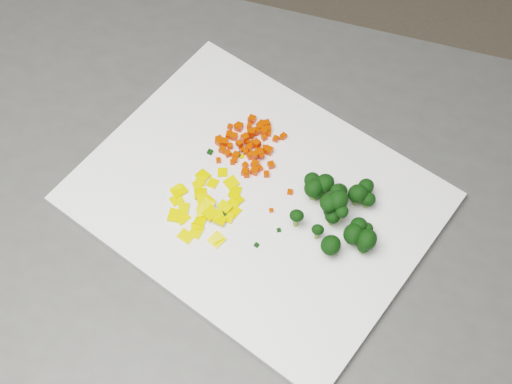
% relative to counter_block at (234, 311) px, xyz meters
% --- Properties ---
extents(counter_block, '(1.03, 0.74, 0.90)m').
position_rel_counter_block_xyz_m(counter_block, '(0.00, 0.00, 0.00)').
color(counter_block, '#494947').
rests_on(counter_block, ground).
extents(cutting_board, '(0.55, 0.49, 0.01)m').
position_rel_counter_block_xyz_m(cutting_board, '(0.04, -0.00, 0.46)').
color(cutting_board, white).
rests_on(cutting_board, counter_block).
extents(carrot_pile, '(0.10, 0.10, 0.03)m').
position_rel_counter_block_xyz_m(carrot_pile, '(0.02, 0.07, 0.48)').
color(carrot_pile, '#EF2802').
rests_on(carrot_pile, cutting_board).
extents(pepper_pile, '(0.11, 0.11, 0.02)m').
position_rel_counter_block_xyz_m(pepper_pile, '(-0.01, -0.03, 0.47)').
color(pepper_pile, yellow).
rests_on(pepper_pile, cutting_board).
extents(broccoli_pile, '(0.12, 0.12, 0.06)m').
position_rel_counter_block_xyz_m(broccoli_pile, '(0.15, -0.01, 0.49)').
color(broccoli_pile, black).
rests_on(broccoli_pile, cutting_board).
extents(carrot_cube_0, '(0.01, 0.01, 0.01)m').
position_rel_counter_block_xyz_m(carrot_cube_0, '(0.01, 0.06, 0.47)').
color(carrot_cube_0, '#EF2802').
rests_on(carrot_cube_0, carrot_pile).
extents(carrot_cube_1, '(0.01, 0.01, 0.01)m').
position_rel_counter_block_xyz_m(carrot_cube_1, '(0.05, 0.09, 0.47)').
color(carrot_cube_1, '#EF2802').
rests_on(carrot_cube_1, carrot_pile).
extents(carrot_cube_2, '(0.01, 0.01, 0.01)m').
position_rel_counter_block_xyz_m(carrot_cube_2, '(0.00, 0.04, 0.47)').
color(carrot_cube_2, '#EF2802').
rests_on(carrot_cube_2, carrot_pile).
extents(carrot_cube_3, '(0.01, 0.01, 0.01)m').
position_rel_counter_block_xyz_m(carrot_cube_3, '(0.03, 0.09, 0.47)').
color(carrot_cube_3, '#EF2802').
rests_on(carrot_cube_3, carrot_pile).
extents(carrot_cube_4, '(0.01, 0.01, 0.01)m').
position_rel_counter_block_xyz_m(carrot_cube_4, '(-0.01, 0.07, 0.47)').
color(carrot_cube_4, '#EF2802').
rests_on(carrot_cube_4, carrot_pile).
extents(carrot_cube_5, '(0.01, 0.01, 0.01)m').
position_rel_counter_block_xyz_m(carrot_cube_5, '(0.02, 0.03, 0.47)').
color(carrot_cube_5, '#EF2802').
rests_on(carrot_cube_5, carrot_pile).
extents(carrot_cube_6, '(0.01, 0.01, 0.01)m').
position_rel_counter_block_xyz_m(carrot_cube_6, '(0.00, 0.04, 0.47)').
color(carrot_cube_6, '#EF2802').
rests_on(carrot_cube_6, carrot_pile).
extents(carrot_cube_7, '(0.01, 0.01, 0.01)m').
position_rel_counter_block_xyz_m(carrot_cube_7, '(0.02, 0.06, 0.47)').
color(carrot_cube_7, '#EF2802').
rests_on(carrot_cube_7, carrot_pile).
extents(carrot_cube_8, '(0.01, 0.01, 0.01)m').
position_rel_counter_block_xyz_m(carrot_cube_8, '(-0.01, 0.05, 0.47)').
color(carrot_cube_8, '#EF2802').
rests_on(carrot_cube_8, carrot_pile).
extents(carrot_cube_9, '(0.01, 0.01, 0.01)m').
position_rel_counter_block_xyz_m(carrot_cube_9, '(0.01, 0.09, 0.47)').
color(carrot_cube_9, '#EF2802').
rests_on(carrot_cube_9, carrot_pile).
extents(carrot_cube_10, '(0.01, 0.01, 0.01)m').
position_rel_counter_block_xyz_m(carrot_cube_10, '(0.03, 0.05, 0.47)').
color(carrot_cube_10, '#EF2802').
rests_on(carrot_cube_10, carrot_pile).
extents(carrot_cube_11, '(0.01, 0.01, 0.01)m').
position_rel_counter_block_xyz_m(carrot_cube_11, '(0.02, 0.09, 0.47)').
color(carrot_cube_11, '#EF2802').
rests_on(carrot_cube_11, carrot_pile).
extents(carrot_cube_12, '(0.01, 0.01, 0.01)m').
position_rel_counter_block_xyz_m(carrot_cube_12, '(0.01, 0.06, 0.47)').
color(carrot_cube_12, '#EF2802').
rests_on(carrot_cube_12, carrot_pile).
extents(carrot_cube_13, '(0.01, 0.01, 0.01)m').
position_rel_counter_block_xyz_m(carrot_cube_13, '(0.02, 0.11, 0.47)').
color(carrot_cube_13, '#EF2802').
rests_on(carrot_cube_13, carrot_pile).
extents(carrot_cube_14, '(0.01, 0.01, 0.01)m').
position_rel_counter_block_xyz_m(carrot_cube_14, '(0.03, 0.04, 0.47)').
color(carrot_cube_14, '#EF2802').
rests_on(carrot_cube_14, carrot_pile).
extents(carrot_cube_15, '(0.01, 0.01, 0.01)m').
position_rel_counter_block_xyz_m(carrot_cube_15, '(0.02, 0.11, 0.47)').
color(carrot_cube_15, '#EF2802').
rests_on(carrot_cube_15, carrot_pile).
extents(carrot_cube_16, '(0.01, 0.01, 0.01)m').
position_rel_counter_block_xyz_m(carrot_cube_16, '(0.05, 0.05, 0.47)').
color(carrot_cube_16, '#EF2802').
rests_on(carrot_cube_16, carrot_pile).
extents(carrot_cube_17, '(0.01, 0.01, 0.01)m').
position_rel_counter_block_xyz_m(carrot_cube_17, '(0.04, 0.04, 0.47)').
color(carrot_cube_17, '#EF2802').
rests_on(carrot_cube_17, carrot_pile).
extents(carrot_cube_18, '(0.01, 0.01, 0.01)m').
position_rel_counter_block_xyz_m(carrot_cube_18, '(0.05, 0.03, 0.47)').
color(carrot_cube_18, '#EF2802').
rests_on(carrot_cube_18, carrot_pile).
extents(carrot_cube_19, '(0.01, 0.01, 0.01)m').
position_rel_counter_block_xyz_m(carrot_cube_19, '(0.00, 0.07, 0.47)').
color(carrot_cube_19, '#EF2802').
rests_on(carrot_cube_19, carrot_pile).
extents(carrot_cube_20, '(0.01, 0.01, 0.01)m').
position_rel_counter_block_xyz_m(carrot_cube_20, '(0.04, 0.10, 0.47)').
color(carrot_cube_20, '#EF2802').
rests_on(carrot_cube_20, carrot_pile).
extents(carrot_cube_21, '(0.01, 0.01, 0.01)m').
position_rel_counter_block_xyz_m(carrot_cube_21, '(0.03, 0.10, 0.47)').
color(carrot_cube_21, '#EF2802').
rests_on(carrot_cube_21, carrot_pile).
extents(carrot_cube_22, '(0.01, 0.01, 0.01)m').
position_rel_counter_block_xyz_m(carrot_cube_22, '(0.01, 0.09, 0.47)').
color(carrot_cube_22, '#EF2802').
rests_on(carrot_cube_22, carrot_pile).
extents(carrot_cube_23, '(0.01, 0.01, 0.01)m').
position_rel_counter_block_xyz_m(carrot_cube_23, '(-0.01, 0.10, 0.47)').
color(carrot_cube_23, '#EF2802').
rests_on(carrot_cube_23, carrot_pile).
extents(carrot_cube_24, '(0.01, 0.01, 0.01)m').
position_rel_counter_block_xyz_m(carrot_cube_24, '(-0.02, 0.10, 0.47)').
color(carrot_cube_24, '#EF2802').
rests_on(carrot_cube_24, carrot_pile).
extents(carrot_cube_25, '(0.01, 0.01, 0.01)m').
position_rel_counter_block_xyz_m(carrot_cube_25, '(0.01, 0.12, 0.47)').
color(carrot_cube_25, '#EF2802').
rests_on(carrot_cube_25, carrot_pile).
extents(carrot_cube_26, '(0.01, 0.01, 0.01)m').
position_rel_counter_block_xyz_m(carrot_cube_26, '(0.04, 0.06, 0.47)').
color(carrot_cube_26, '#EF2802').
rests_on(carrot_cube_26, carrot_pile).
extents(carrot_cube_27, '(0.01, 0.01, 0.01)m').
position_rel_counter_block_xyz_m(carrot_cube_27, '(0.01, 0.08, 0.48)').
color(carrot_cube_27, '#EF2802').
rests_on(carrot_cube_27, carrot_pile).
extents(carrot_cube_28, '(0.01, 0.01, 0.01)m').
position_rel_counter_block_xyz_m(carrot_cube_28, '(0.01, 0.08, 0.47)').
color(carrot_cube_28, '#EF2802').
rests_on(carrot_cube_28, carrot_pile).
extents(carrot_cube_29, '(0.01, 0.01, 0.01)m').
position_rel_counter_block_xyz_m(carrot_cube_29, '(0.01, 0.10, 0.47)').
color(carrot_cube_29, '#EF2802').
rests_on(carrot_cube_29, carrot_pile).
extents(carrot_cube_30, '(0.01, 0.01, 0.01)m').
position_rel_counter_block_xyz_m(carrot_cube_30, '(0.03, 0.03, 0.47)').
color(carrot_cube_30, '#EF2802').
rests_on(carrot_cube_30, carrot_pile).
extents(carrot_cube_31, '(0.01, 0.01, 0.01)m').
position_rel_counter_block_xyz_m(carrot_cube_31, '(0.02, 0.06, 0.47)').
color(carrot_cube_31, '#EF2802').
rests_on(carrot_cube_31, carrot_pile).
extents(carrot_cube_32, '(0.01, 0.01, 0.01)m').
position_rel_counter_block_xyz_m(carrot_cube_32, '(-0.02, 0.07, 0.47)').
color(carrot_cube_32, '#EF2802').
rests_on(carrot_cube_32, carrot_pile).
extents(carrot_cube_33, '(0.01, 0.01, 0.01)m').
position_rel_counter_block_xyz_m(carrot_cube_33, '(0.02, 0.07, 0.47)').
color(carrot_cube_33, '#EF2802').
rests_on(carrot_cube_33, carrot_pile).
extents(carrot_cube_34, '(0.01, 0.01, 0.01)m').
position_rel_counter_block_xyz_m(carrot_cube_34, '(0.01, 0.10, 0.46)').
color(carrot_cube_34, '#EF2802').
rests_on(carrot_cube_34, carrot_pile).
extents(carrot_cube_35, '(0.01, 0.01, 0.01)m').
position_rel_counter_block_xyz_m(carrot_cube_35, '(-0.02, 0.04, 0.47)').
color(carrot_cube_35, '#EF2802').
rests_on(carrot_cube_35, carrot_pile).
extents(carrot_cube_36, '(0.01, 0.01, 0.01)m').
position_rel_counter_block_xyz_m(carrot_cube_36, '(-0.03, 0.07, 0.47)').
color(carrot_cube_36, '#EF2802').
rests_on(carrot_cube_36, carrot_pile).
extents(carrot_cube_37, '(0.01, 0.01, 0.01)m').
position_rel_counter_block_xyz_m(carrot_cube_37, '(0.06, 0.10, 0.46)').
color(carrot_cube_37, '#EF2802').
rests_on(carrot_cube_37, carrot_pile).
extents(carrot_cube_38, '(0.01, 0.01, 0.01)m').
position_rel_counter_block_xyz_m(carrot_cube_38, '(0.02, 0.10, 0.47)').
color(carrot_cube_38, '#EF2802').
rests_on(carrot_cube_38, carrot_pile).
extents(carrot_cube_39, '(0.01, 0.01, 0.01)m').
position_rel_counter_block_xyz_m(carrot_cube_39, '(0.03, 0.07, 0.47)').
color(carrot_cube_39, '#EF2802').
rests_on(carrot_cube_39, carrot_pile).
extents(carrot_cube_40, '(0.01, 0.01, 0.01)m').
position_rel_counter_block_xyz_m(carrot_cube_40, '(0.03, 0.06, 0.47)').
color(carrot_cube_40, '#EF2802').
rests_on(carrot_cube_40, carrot_pile).
extents(carrot_cube_41, '(0.01, 0.01, 0.01)m').
position_rel_counter_block_xyz_m(carrot_cube_41, '(-0.02, 0.06, 0.47)').
color(carrot_cube_41, '#EF2802').
rests_on(carrot_cube_41, carrot_pile).
extents(carrot_cube_42, '(0.01, 0.01, 0.01)m').
position_rel_counter_block_xyz_m(carrot_cube_42, '(0.00, 0.05, 0.47)').
color(carrot_cube_42, '#EF2802').
rests_on(carrot_cube_42, carrot_pile).
extents(carrot_cube_43, '(0.01, 0.01, 0.01)m').
position_rel_counter_block_xyz_m(carrot_cube_43, '(0.02, 0.07, 0.47)').
color(carrot_cube_43, '#EF2802').
rests_on(carrot_cube_43, carrot_pile).
extents(carrot_cube_44, '(0.01, 0.01, 0.01)m').
position_rel_counter_block_xyz_m(carrot_cube_44, '(-0.01, 0.10, 0.47)').
color(carrot_cube_44, '#EF2802').
rests_on(carrot_cube_44, carrot_pile).
extents(carrot_cube_45, '(0.01, 0.01, 0.01)m').
position_rel_counter_block_xyz_m(carrot_cube_45, '(-0.01, 0.10, 0.47)').
color(carrot_cube_45, '#EF2802').
rests_on(carrot_cube_45, carrot_pile).
extents(carrot_cube_46, '(0.01, 0.01, 0.01)m').
position_rel_counter_block_xyz_m(carrot_cube_46, '(0.04, 0.07, 0.47)').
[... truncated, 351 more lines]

